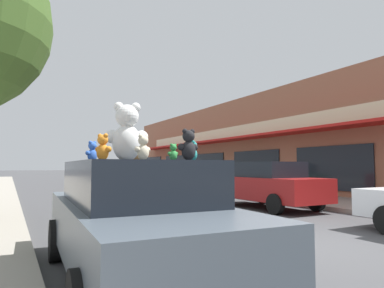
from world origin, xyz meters
The scene contains 13 objects.
ground_plane centered at (0.00, 0.00, 0.00)m, with size 260.00×260.00×0.00m, color #424244.
storefront_row centered at (14.30, 11.29, 2.91)m, with size 13.94×38.02×5.81m.
plush_art_car centered at (-3.40, -0.45, 0.81)m, with size 2.03×4.64×1.54m.
teddy_bear_giant centered at (-3.44, -0.26, 1.93)m, with size 0.62×0.42×0.81m.
teddy_bear_green centered at (-3.08, -0.98, 1.64)m, with size 0.16×0.11×0.22m.
teddy_bear_blue centered at (-3.73, 0.57, 1.70)m, with size 0.24×0.20×0.32m.
teddy_bear_black centered at (-3.09, -1.41, 1.71)m, with size 0.26×0.17×0.35m.
teddy_bear_teal centered at (-2.86, -1.09, 1.66)m, with size 0.15×0.19×0.25m.
teddy_bear_cream centered at (-3.51, -1.09, 1.68)m, with size 0.23×0.16×0.30m.
teddy_bear_orange centered at (-3.87, -0.70, 1.70)m, with size 0.20×0.24×0.33m.
teddy_bear_brown centered at (-3.12, 0.33, 1.70)m, with size 0.24×0.21×0.34m.
parked_car_far_center centered at (3.24, 4.66, 0.84)m, with size 1.97×4.38×1.63m.
parked_car_far_right centered at (3.24, 12.69, 0.84)m, with size 1.90×4.06×1.61m.
Camera 1 is at (-4.85, -4.78, 1.48)m, focal length 32.00 mm.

